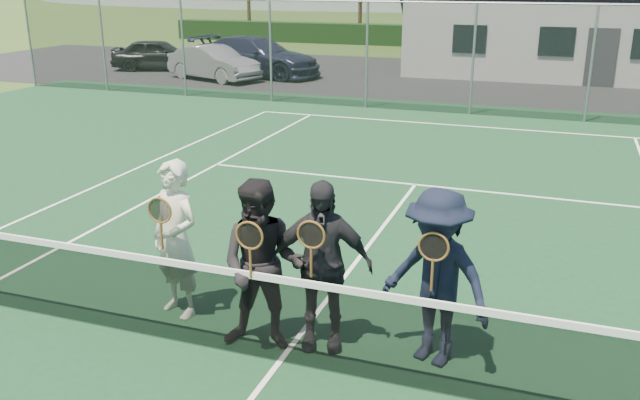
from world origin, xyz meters
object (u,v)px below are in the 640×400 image
object	(u,v)px
car_a	(158,54)
car_b	(214,63)
player_d	(437,278)
car_c	(256,57)
player_b	(262,266)
tennis_net	(279,316)
player_a	(176,239)
player_c	(321,265)

from	to	relation	value
car_a	car_b	size ratio (longest dim) A/B	0.97
car_a	player_d	world-z (taller)	player_d
car_c	player_b	bearing A→B (deg)	-147.74
tennis_net	player_d	world-z (taller)	player_d
car_c	player_a	size ratio (longest dim) A/B	2.84
player_a	player_d	size ratio (longest dim) A/B	1.00
tennis_net	player_d	xyz separation A→B (m)	(1.42, 0.57, 0.38)
player_a	tennis_net	bearing A→B (deg)	-21.62
car_a	tennis_net	size ratio (longest dim) A/B	0.32
car_c	tennis_net	distance (m)	20.36
player_a	player_c	xyz separation A→B (m)	(1.75, -0.12, -0.00)
player_a	player_d	bearing A→B (deg)	-0.41
tennis_net	player_a	xyz separation A→B (m)	(-1.48, 0.59, 0.38)
car_a	car_c	world-z (taller)	car_c
car_a	player_d	xyz separation A→B (m)	(14.70, -18.10, 0.29)
car_b	player_b	distance (m)	19.24
player_b	car_c	bearing A→B (deg)	115.09
tennis_net	player_b	bearing A→B (deg)	137.97
player_a	player_d	world-z (taller)	same
player_c	player_a	bearing A→B (deg)	176.14
car_b	player_b	size ratio (longest dim) A/B	2.11
car_a	player_d	bearing A→B (deg)	-159.62
car_c	player_d	bearing A→B (deg)	-143.06
player_b	player_d	distance (m)	1.73
car_a	car_b	xyz separation A→B (m)	(3.45, -1.71, -0.00)
car_b	player_a	world-z (taller)	player_a
player_c	player_d	xyz separation A→B (m)	(1.16, 0.10, -0.00)
tennis_net	player_b	size ratio (longest dim) A/B	6.49
tennis_net	car_a	bearing A→B (deg)	125.42
player_a	car_c	bearing A→B (deg)	112.26
player_a	player_b	xyz separation A→B (m)	(1.20, -0.34, -0.00)
player_b	player_d	world-z (taller)	same
player_a	car_b	bearing A→B (deg)	117.01
car_b	car_c	xyz separation A→B (m)	(1.06, 1.42, 0.12)
tennis_net	player_c	bearing A→B (deg)	60.65
car_a	player_c	size ratio (longest dim) A/B	2.05
car_b	player_c	size ratio (longest dim) A/B	2.11
car_b	player_a	xyz separation A→B (m)	(8.34, -16.37, 0.30)
car_b	player_c	distance (m)	19.33
car_a	car_b	bearing A→B (deg)	-135.06
car_a	player_b	distance (m)	22.54
car_a	tennis_net	world-z (taller)	car_a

